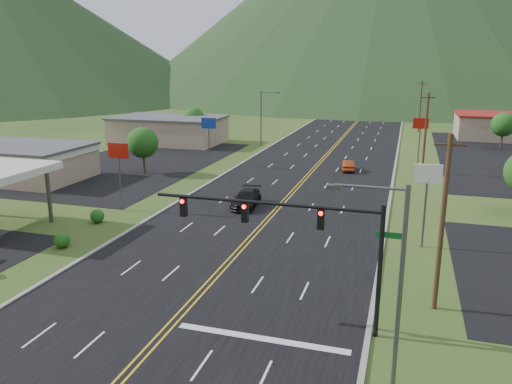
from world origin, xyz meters
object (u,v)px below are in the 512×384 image
(traffic_signal, at_px, (301,230))
(streetlight_west, at_px, (263,114))
(streetlight_east, at_px, (393,275))
(car_red_far, at_px, (348,166))
(car_dark_mid, at_px, (246,199))

(traffic_signal, relative_size, streetlight_west, 1.46)
(streetlight_east, bearing_deg, car_red_far, 98.80)
(car_red_far, bearing_deg, streetlight_east, 89.94)
(streetlight_west, distance_m, car_dark_mid, 36.85)
(traffic_signal, bearing_deg, streetlight_west, 107.97)
(streetlight_east, distance_m, streetlight_west, 64.21)
(car_red_far, bearing_deg, car_dark_mid, 60.18)
(streetlight_west, xyz_separation_m, car_dark_mid, (8.61, -35.56, -4.40))
(streetlight_east, distance_m, car_red_far, 44.65)
(streetlight_west, height_order, car_dark_mid, streetlight_west)
(traffic_signal, height_order, car_red_far, traffic_signal)
(car_dark_mid, bearing_deg, streetlight_west, 98.98)
(streetlight_west, height_order, car_red_far, streetlight_west)
(streetlight_west, relative_size, car_dark_mid, 1.68)
(streetlight_east, bearing_deg, streetlight_west, 110.86)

